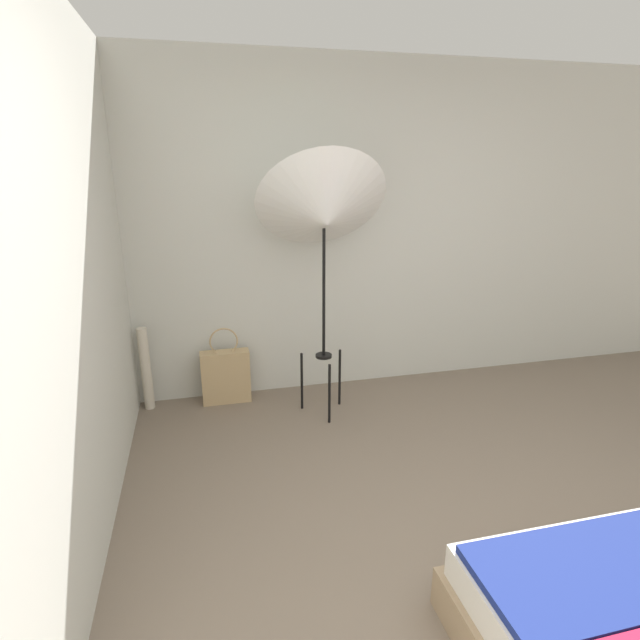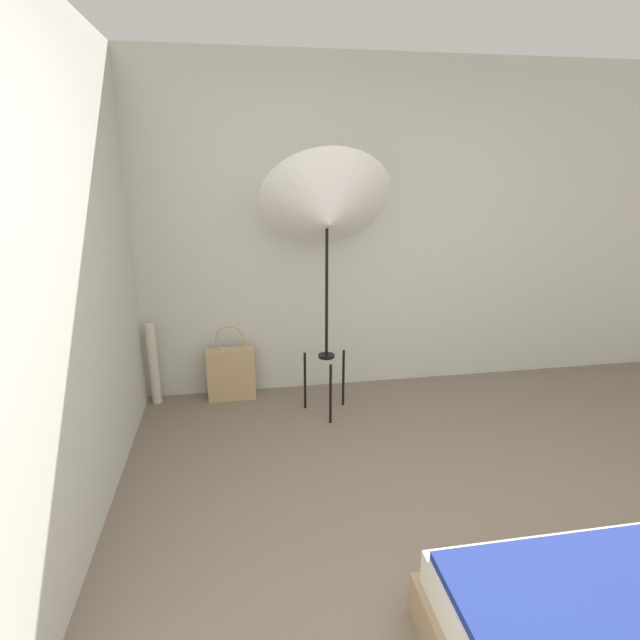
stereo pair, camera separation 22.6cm
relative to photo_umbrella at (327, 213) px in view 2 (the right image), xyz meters
name	(u,v)px [view 2 (the right image)]	position (x,y,z in m)	size (l,w,h in m)	color
ground_plane	(510,632)	(0.41, -1.98, -1.50)	(14.00, 14.00, 0.00)	#756656
wall_back	(366,232)	(0.41, 0.51, -0.20)	(8.00, 0.05, 2.60)	beige
wall_side_left	(64,284)	(-1.41, -0.98, -0.20)	(0.05, 8.00, 2.60)	beige
photo_umbrella	(327,213)	(0.00, 0.00, 0.00)	(0.92, 0.79, 1.93)	black
tote_bag	(231,373)	(-0.71, 0.35, -1.28)	(0.38, 0.12, 0.62)	tan
paper_roll	(153,364)	(-1.30, 0.38, -1.17)	(0.08, 0.08, 0.66)	beige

